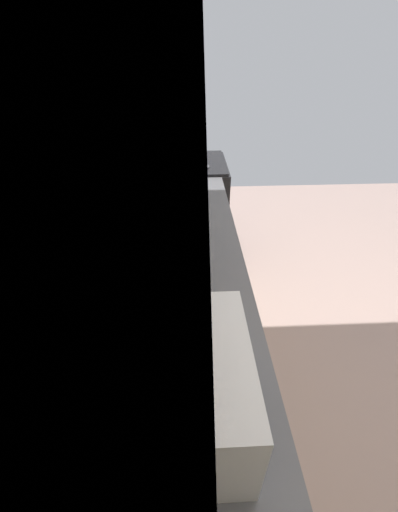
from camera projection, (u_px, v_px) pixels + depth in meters
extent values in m
plane|color=gray|center=(378.00, 397.00, 2.04)|extent=(6.56, 6.56, 0.00)
cube|color=beige|center=(87.00, 211.00, 1.18)|extent=(4.22, 0.12, 2.72)
cube|color=beige|center=(189.00, 424.00, 1.45)|extent=(3.37, 0.58, 0.91)
cube|color=#4B4C50|center=(187.00, 361.00, 1.18)|extent=(3.40, 0.61, 0.02)
cube|color=#332819|center=(266.00, 482.00, 1.27)|extent=(0.01, 0.01, 0.84)
cube|color=#332819|center=(245.00, 374.00, 1.66)|extent=(0.01, 0.01, 0.84)
cube|color=#332819|center=(233.00, 308.00, 2.05)|extent=(0.01, 0.01, 0.84)
cube|color=#332819|center=(225.00, 262.00, 2.44)|extent=(0.01, 0.01, 0.84)
cube|color=beige|center=(101.00, 32.00, 0.59)|extent=(2.26, 0.31, 0.74)
cube|color=black|center=(189.00, 212.00, 3.07)|extent=(0.62, 0.67, 0.93)
cube|color=black|center=(225.00, 215.00, 3.11)|extent=(0.49, 0.01, 0.51)
cube|color=black|center=(188.00, 163.00, 2.79)|extent=(0.59, 0.64, 0.02)
cube|color=black|center=(151.00, 154.00, 2.74)|extent=(0.59, 0.04, 0.18)
cylinder|color=#38383D|center=(203.00, 167.00, 2.68)|extent=(0.11, 0.11, 0.01)
cylinder|color=#38383D|center=(201.00, 156.00, 2.90)|extent=(0.11, 0.11, 0.01)
cylinder|color=#38383D|center=(174.00, 167.00, 2.67)|extent=(0.11, 0.11, 0.01)
cylinder|color=#38383D|center=(174.00, 156.00, 2.89)|extent=(0.11, 0.11, 0.01)
cube|color=#B7BABF|center=(180.00, 388.00, 0.91)|extent=(0.46, 0.38, 0.31)
cube|color=black|center=(252.00, 399.00, 0.89)|extent=(0.28, 0.01, 0.22)
cube|color=#2D2D33|center=(240.00, 336.00, 1.06)|extent=(0.08, 0.01, 0.22)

